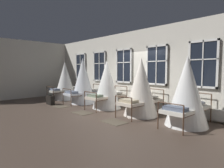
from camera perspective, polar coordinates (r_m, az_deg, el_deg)
name	(u,v)px	position (r m, az deg, el deg)	size (l,w,h in m)	color
ground	(122,112)	(7.78, 2.90, -8.33)	(24.27, 24.27, 0.00)	#4C3D33
back_wall_with_windows	(140,69)	(8.50, 8.57, 4.44)	(13.13, 0.10, 3.46)	beige
end_wall_left	(23,69)	(12.43, -25.36, 4.01)	(0.10, 6.58, 3.46)	beige
window_bank	(138,85)	(8.43, 8.01, -0.27)	(10.06, 0.10, 2.62)	black
cot_first	(65,81)	(11.20, -14.01, 0.83)	(1.28, 1.90, 2.16)	#4C3323
cot_second	(83,81)	(9.69, -8.73, 0.82)	(1.28, 1.91, 2.31)	#4C3323
cot_third	(107,85)	(8.34, -1.61, -0.36)	(1.28, 1.92, 2.11)	#4C3323
cot_fourth	(141,87)	(7.07, 8.73, -1.01)	(1.28, 1.91, 2.17)	#4C3323
cot_fifth	(187,92)	(6.15, 21.67, -2.20)	(1.28, 1.91, 2.14)	#4C3323
rug_second	(60,106)	(9.16, -15.40, -6.52)	(0.80, 0.56, 0.01)	brown
rug_third	(82,113)	(7.64, -8.92, -8.58)	(0.80, 0.56, 0.01)	brown
rug_fourth	(114,122)	(6.27, 0.69, -11.38)	(0.80, 0.56, 0.01)	brown
suitcase_dark	(50,100)	(9.75, -18.15, -4.63)	(0.57, 0.23, 0.47)	black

